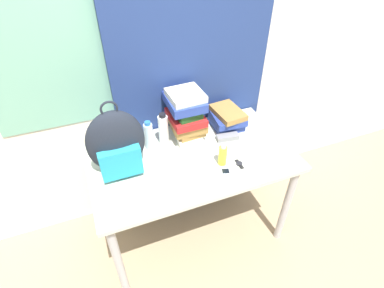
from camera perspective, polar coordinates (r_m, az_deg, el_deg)
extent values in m
plane|color=#9E8466|center=(2.28, 3.63, -22.53)|extent=(12.00, 12.00, 0.00)
cube|color=silver|center=(1.99, -4.95, 16.73)|extent=(6.00, 0.05, 2.50)
cube|color=#75B299|center=(1.88, -20.27, 14.70)|extent=(1.10, 0.01, 0.80)
cube|color=navy|center=(1.99, 0.12, 16.86)|extent=(1.08, 0.04, 2.50)
cube|color=beige|center=(1.90, 0.00, -2.68)|extent=(1.28, 0.73, 0.03)
cylinder|color=#B2B2B7|center=(1.93, -13.77, -21.16)|extent=(0.05, 0.05, 0.72)
cylinder|color=#B2B2B7|center=(2.22, 17.50, -11.10)|extent=(0.05, 0.05, 0.72)
cylinder|color=#B2B2B7|center=(2.32, -16.61, -8.23)|extent=(0.05, 0.05, 0.72)
cylinder|color=#B2B2B7|center=(2.56, 9.64, -1.38)|extent=(0.05, 0.05, 0.72)
ellipsoid|color=#1E232D|center=(1.73, -14.29, 0.34)|extent=(0.33, 0.15, 0.41)
cube|color=teal|center=(1.71, -13.32, -3.57)|extent=(0.23, 0.05, 0.18)
torus|color=#1E232D|center=(1.60, -15.53, 6.46)|extent=(0.09, 0.01, 0.09)
cube|color=silver|center=(2.04, -0.99, 2.07)|extent=(0.18, 0.27, 0.04)
cube|color=olive|center=(2.03, -0.93, 3.03)|extent=(0.19, 0.24, 0.03)
cube|color=olive|center=(1.99, -0.92, 3.93)|extent=(0.22, 0.23, 0.06)
cube|color=red|center=(1.96, -1.18, 5.14)|extent=(0.21, 0.26, 0.05)
cube|color=#1E5623|center=(1.94, -1.20, 6.51)|extent=(0.16, 0.22, 0.06)
cube|color=navy|center=(1.91, -1.43, 8.06)|extent=(0.22, 0.27, 0.06)
cube|color=silver|center=(1.88, -1.25, 9.28)|extent=(0.22, 0.22, 0.04)
cube|color=navy|center=(2.15, 6.52, 4.11)|extent=(0.20, 0.22, 0.06)
cube|color=navy|center=(2.12, 6.58, 5.35)|extent=(0.23, 0.29, 0.05)
cube|color=olive|center=(2.09, 6.87, 6.02)|extent=(0.19, 0.26, 0.04)
cylinder|color=silver|center=(1.92, -8.20, 1.41)|extent=(0.06, 0.06, 0.18)
cylinder|color=#286BB7|center=(1.86, -8.49, 3.92)|extent=(0.04, 0.04, 0.02)
cylinder|color=white|center=(1.94, -5.45, 2.62)|extent=(0.06, 0.06, 0.21)
cylinder|color=black|center=(1.87, -5.67, 5.44)|extent=(0.04, 0.04, 0.02)
cylinder|color=yellow|center=(1.81, 5.85, -2.22)|extent=(0.05, 0.05, 0.13)
cylinder|color=white|center=(1.76, 6.01, -0.36)|extent=(0.03, 0.03, 0.02)
cube|color=#B7BCC6|center=(1.79, 6.41, -5.33)|extent=(0.08, 0.10, 0.02)
cube|color=black|center=(1.78, 6.42, -5.14)|extent=(0.05, 0.05, 0.00)
cube|color=gray|center=(2.03, 6.79, 1.30)|extent=(0.16, 0.08, 0.04)
cube|color=black|center=(1.86, 8.99, -3.82)|extent=(0.02, 0.08, 0.00)
cylinder|color=#232328|center=(1.86, 9.00, -3.73)|extent=(0.04, 0.04, 0.01)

